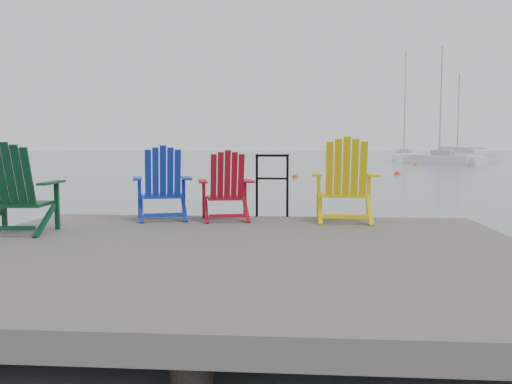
# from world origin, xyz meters

# --- Properties ---
(ground) EXTENTS (400.00, 400.00, 0.00)m
(ground) POSITION_xyz_m (0.00, 0.00, 0.00)
(ground) COLOR slate
(ground) RESTS_ON ground
(dock) EXTENTS (6.00, 5.00, 1.40)m
(dock) POSITION_xyz_m (0.00, 0.00, 0.35)
(dock) COLOR #302E2B
(dock) RESTS_ON ground
(handrail) EXTENTS (0.48, 0.04, 0.90)m
(handrail) POSITION_xyz_m (0.25, 2.45, 1.04)
(handrail) COLOR black
(handrail) RESTS_ON dock
(chair_green) EXTENTS (0.86, 0.80, 1.02)m
(chair_green) POSITION_xyz_m (-2.59, 0.67, 1.01)
(chair_green) COLOR #09321A
(chair_green) RESTS_ON dock
(chair_blue) EXTENTS (0.93, 0.88, 0.99)m
(chair_blue) POSITION_xyz_m (-1.23, 1.98, 1.00)
(chair_blue) COLOR #0F28A3
(chair_blue) RESTS_ON dock
(chair_red) EXTENTS (0.84, 0.80, 0.93)m
(chair_red) POSITION_xyz_m (-0.35, 1.98, 0.97)
(chair_red) COLOR maroon
(chair_red) RESTS_ON dock
(chair_yellow) EXTENTS (0.89, 0.83, 1.10)m
(chair_yellow) POSITION_xyz_m (1.25, 1.96, 1.05)
(chair_yellow) COLOR yellow
(chair_yellow) RESTS_ON dock
(sailboat_near) EXTENTS (5.30, 7.36, 10.32)m
(sailboat_near) POSITION_xyz_m (12.95, 42.29, 0.36)
(sailboat_near) COLOR silver
(sailboat_near) RESTS_ON ground
(sailboat_mid) EXTENTS (3.96, 9.19, 12.24)m
(sailboat_mid) POSITION_xyz_m (12.35, 56.45, 0.35)
(sailboat_mid) COLOR white
(sailboat_mid) RESTS_ON ground
(sailboat_far) EXTENTS (6.84, 2.70, 9.43)m
(sailboat_far) POSITION_xyz_m (17.59, 53.10, 0.36)
(sailboat_far) COLOR white
(sailboat_far) RESTS_ON ground
(buoy_b) EXTENTS (0.33, 0.33, 0.33)m
(buoy_b) POSITION_xyz_m (0.46, 21.42, 0.00)
(buoy_b) COLOR #E2430D
(buoy_b) RESTS_ON ground
(buoy_c) EXTENTS (0.37, 0.37, 0.37)m
(buoy_c) POSITION_xyz_m (5.99, 24.62, 0.00)
(buoy_c) COLOR #F3370E
(buoy_c) RESTS_ON ground
(buoy_d) EXTENTS (0.38, 0.38, 0.38)m
(buoy_d) POSITION_xyz_m (10.21, 40.00, 0.00)
(buoy_d) COLOR #DB4B0C
(buoy_d) RESTS_ON ground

